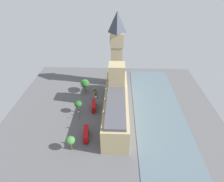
# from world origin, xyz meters

# --- Properties ---
(ground_plane) EXTENTS (133.37, 133.37, 0.00)m
(ground_plane) POSITION_xyz_m (0.00, 0.00, 0.00)
(ground_plane) COLOR #565659
(river_thames) EXTENTS (30.99, 120.03, 0.25)m
(river_thames) POSITION_xyz_m (-28.99, 0.00, 0.12)
(river_thames) COLOR slate
(river_thames) RESTS_ON ground
(parliament_building) EXTENTS (13.99, 63.37, 29.07)m
(parliament_building) POSITION_xyz_m (-1.99, -1.99, 8.93)
(parliament_building) COLOR tan
(parliament_building) RESTS_ON ground
(clock_tower) EXTENTS (9.48, 9.48, 55.61)m
(clock_tower) POSITION_xyz_m (-1.56, -38.55, 28.78)
(clock_tower) COLOR tan
(clock_tower) RESTS_ON ground
(car_yellow_cab_corner) EXTENTS (2.02, 4.22, 1.74)m
(car_yellow_cab_corner) POSITION_xyz_m (14.14, -25.49, 0.88)
(car_yellow_cab_corner) COLOR gold
(car_yellow_cab_corner) RESTS_ON ground
(car_white_near_tower) EXTENTS (2.13, 4.55, 1.74)m
(car_white_near_tower) POSITION_xyz_m (12.89, -19.17, 0.89)
(car_white_near_tower) COLOR silver
(car_white_near_tower) RESTS_ON ground
(double_decker_bus_opposite_hall) EXTENTS (3.74, 10.72, 4.75)m
(double_decker_bus_opposite_hall) POSITION_xyz_m (12.55, -4.68, 2.63)
(double_decker_bus_opposite_hall) COLOR #B20C0F
(double_decker_bus_opposite_hall) RESTS_ON ground
(double_decker_bus_far_end) EXTENTS (3.68, 10.71, 4.75)m
(double_decker_bus_far_end) POSITION_xyz_m (13.80, 20.56, 2.63)
(double_decker_bus_far_end) COLOR #B20C0F
(double_decker_bus_far_end) RESTS_ON ground
(pedestrian_midblock) EXTENTS (0.67, 0.60, 1.61)m
(pedestrian_midblock) POSITION_xyz_m (6.69, -23.50, 0.72)
(pedestrian_midblock) COLOR gray
(pedestrian_midblock) RESTS_ON ground
(plane_tree_kerbside) EXTENTS (4.61, 4.61, 8.69)m
(plane_tree_kerbside) POSITION_xyz_m (19.88, 29.25, 6.65)
(plane_tree_kerbside) COLOR brown
(plane_tree_kerbside) RESTS_ON ground
(plane_tree_leading) EXTENTS (4.73, 4.73, 8.63)m
(plane_tree_leading) POSITION_xyz_m (21.66, -0.79, 6.55)
(plane_tree_leading) COLOR brown
(plane_tree_leading) RESTS_ON ground
(plane_tree_trailing) EXTENTS (6.38, 6.38, 9.31)m
(plane_tree_trailing) POSITION_xyz_m (21.55, -26.57, 6.57)
(plane_tree_trailing) COLOR brown
(plane_tree_trailing) RESTS_ON ground
(plane_tree_by_river_gate) EXTENTS (5.66, 5.66, 9.57)m
(plane_tree_by_river_gate) POSITION_xyz_m (20.71, -24.41, 7.12)
(plane_tree_by_river_gate) COLOR brown
(plane_tree_by_river_gate) RESTS_ON ground
(street_lamp_under_trees) EXTENTS (0.56, 0.56, 5.96)m
(street_lamp_under_trees) POSITION_xyz_m (20.21, 5.77, 4.20)
(street_lamp_under_trees) COLOR black
(street_lamp_under_trees) RESTS_ON ground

